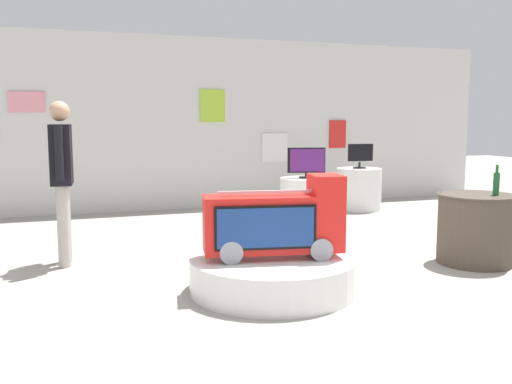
# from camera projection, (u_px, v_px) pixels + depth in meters

# --- Properties ---
(ground_plane) EXTENTS (30.00, 30.00, 0.00)m
(ground_plane) POSITION_uv_depth(u_px,v_px,m) (321.00, 295.00, 4.76)
(ground_plane) COLOR #9E998E
(back_wall_display) EXTENTS (11.17, 0.13, 2.82)m
(back_wall_display) POSITION_uv_depth(u_px,v_px,m) (189.00, 124.00, 9.31)
(back_wall_display) COLOR silver
(back_wall_display) RESTS_ON ground
(main_display_pedestal) EXTENTS (1.43, 1.43, 0.30)m
(main_display_pedestal) POSITION_uv_depth(u_px,v_px,m) (273.00, 274.00, 4.86)
(main_display_pedestal) COLOR white
(main_display_pedestal) RESTS_ON ground
(novelty_firetruck_tv) EXTENTS (1.23, 0.58, 0.71)m
(novelty_firetruck_tv) POSITION_uv_depth(u_px,v_px,m) (276.00, 224.00, 4.80)
(novelty_firetruck_tv) COLOR gray
(novelty_firetruck_tv) RESTS_ON main_display_pedestal
(display_pedestal_left_rear) EXTENTS (0.71, 0.71, 0.68)m
(display_pedestal_left_rear) POSITION_uv_depth(u_px,v_px,m) (306.00, 203.00, 7.73)
(display_pedestal_left_rear) COLOR white
(display_pedestal_left_rear) RESTS_ON ground
(tv_on_left_rear) EXTENTS (0.51, 0.20, 0.42)m
(tv_on_left_rear) POSITION_uv_depth(u_px,v_px,m) (307.00, 162.00, 7.66)
(tv_on_left_rear) COLOR black
(tv_on_left_rear) RESTS_ON display_pedestal_left_rear
(display_pedestal_center_rear) EXTENTS (0.73, 0.73, 0.68)m
(display_pedestal_center_rear) POSITION_uv_depth(u_px,v_px,m) (359.00, 189.00, 9.29)
(display_pedestal_center_rear) COLOR white
(display_pedestal_center_rear) RESTS_ON ground
(tv_on_center_rear) EXTENTS (0.48, 0.21, 0.41)m
(tv_on_center_rear) POSITION_uv_depth(u_px,v_px,m) (360.00, 154.00, 9.21)
(tv_on_center_rear) COLOR black
(tv_on_center_rear) RESTS_ON display_pedestal_center_rear
(side_table_round) EXTENTS (0.78, 0.78, 0.72)m
(side_table_round) POSITION_uv_depth(u_px,v_px,m) (476.00, 228.00, 5.78)
(side_table_round) COLOR #4C4238
(side_table_round) RESTS_ON ground
(bottle_on_side_table) EXTENTS (0.06, 0.06, 0.31)m
(bottle_on_side_table) POSITION_uv_depth(u_px,v_px,m) (496.00, 183.00, 5.65)
(bottle_on_side_table) COLOR #195926
(bottle_on_side_table) RESTS_ON side_table_round
(shopper_browsing_near_truck) EXTENTS (0.23, 0.56, 1.66)m
(shopper_browsing_near_truck) POSITION_uv_depth(u_px,v_px,m) (62.00, 170.00, 5.65)
(shopper_browsing_near_truck) COLOR #B2ADA3
(shopper_browsing_near_truck) RESTS_ON ground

